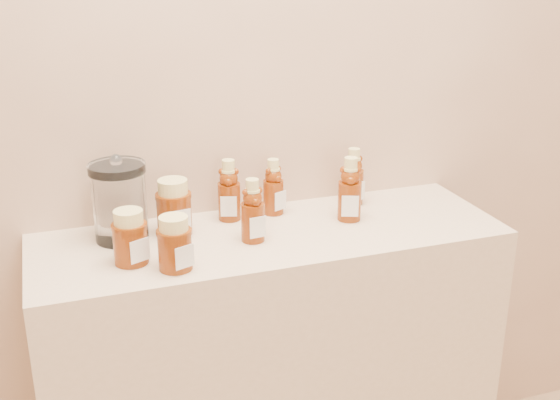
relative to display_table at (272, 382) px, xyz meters
name	(u,v)px	position (x,y,z in m)	size (l,w,h in m)	color
wall_back	(246,44)	(0.00, 0.20, 0.90)	(3.50, 0.02, 2.70)	tan
display_table	(272,382)	(0.00, 0.00, 0.00)	(1.20, 0.40, 0.90)	beige
bear_bottle_back_left	(229,186)	(-0.07, 0.13, 0.54)	(0.06, 0.06, 0.19)	#622307
bear_bottle_back_mid	(273,183)	(0.05, 0.13, 0.54)	(0.06, 0.06, 0.17)	#622307
bear_bottle_back_right	(353,173)	(0.28, 0.13, 0.54)	(0.06, 0.06, 0.18)	#622307
bear_bottle_front_left	(253,206)	(-0.06, -0.03, 0.54)	(0.06, 0.06, 0.18)	#622307
bear_bottle_front_right	(350,185)	(0.23, 0.02, 0.55)	(0.07, 0.07, 0.19)	#622307
honey_jar_left	(130,237)	(-0.36, -0.06, 0.51)	(0.08, 0.08, 0.13)	#622307
honey_jar_back	(174,207)	(-0.23, 0.08, 0.52)	(0.09, 0.09, 0.14)	#622307
honey_jar_front	(175,243)	(-0.27, -0.12, 0.51)	(0.08, 0.08, 0.13)	#622307
glass_canister	(119,199)	(-0.36, 0.09, 0.56)	(0.14, 0.14, 0.21)	white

